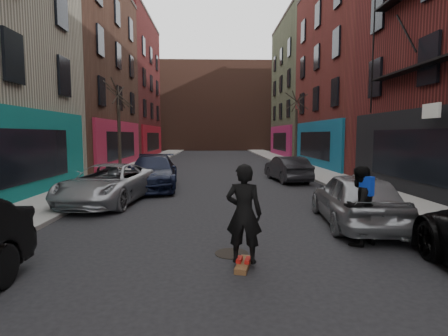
{
  "coord_description": "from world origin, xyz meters",
  "views": [
    {
      "loc": [
        -0.43,
        -3.76,
        2.49
      ],
      "look_at": [
        -0.14,
        5.55,
        1.6
      ],
      "focal_mm": 28.0,
      "sensor_mm": 36.0,
      "label": 1
    }
  ],
  "objects": [
    {
      "name": "building_far",
      "position": [
        0.0,
        56.0,
        7.0
      ],
      "size": [
        40.0,
        10.0,
        14.0
      ],
      "primitive_type": "cube",
      "color": "#47281E",
      "rests_on": "ground"
    },
    {
      "name": "parked_left_far",
      "position": [
        -4.26,
        8.99,
        0.71
      ],
      "size": [
        3.01,
        5.37,
        1.42
      ],
      "primitive_type": "imported",
      "rotation": [
        0.0,
        0.0,
        -0.13
      ],
      "color": "#92949A",
      "rests_on": "ground"
    },
    {
      "name": "parked_left_end",
      "position": [
        -3.2,
        12.34,
        0.77
      ],
      "size": [
        2.61,
        5.45,
        1.53
      ],
      "primitive_type": "imported",
      "rotation": [
        0.0,
        0.0,
        0.09
      ],
      "color": "black",
      "rests_on": "ground"
    },
    {
      "name": "tree_right_far",
      "position": [
        6.2,
        24.0,
        3.53
      ],
      "size": [
        2.0,
        2.0,
        6.8
      ],
      "primitive_type": null,
      "color": "black",
      "rests_on": "sidewalk_right"
    },
    {
      "name": "parked_right_far",
      "position": [
        3.48,
        5.6,
        0.75
      ],
      "size": [
        2.21,
        4.54,
        1.49
      ],
      "primitive_type": "imported",
      "rotation": [
        0.0,
        0.0,
        3.04
      ],
      "color": "gray",
      "rests_on": "ground"
    },
    {
      "name": "tree_left_far",
      "position": [
        -6.2,
        18.0,
        3.38
      ],
      "size": [
        2.0,
        2.0,
        6.5
      ],
      "primitive_type": null,
      "color": "black",
      "rests_on": "sidewalk_left"
    },
    {
      "name": "pedestrian",
      "position": [
        2.85,
        3.85,
        0.91
      ],
      "size": [
        1.09,
        1.01,
        1.79
      ],
      "rotation": [
        0.0,
        0.0,
        3.63
      ],
      "color": "black",
      "rests_on": "ground"
    },
    {
      "name": "parked_right_end",
      "position": [
        3.54,
        14.72,
        0.67
      ],
      "size": [
        1.92,
        4.22,
        1.34
      ],
      "primitive_type": "imported",
      "rotation": [
        0.0,
        0.0,
        3.27
      ],
      "color": "black",
      "rests_on": "ground"
    },
    {
      "name": "skateboarder",
      "position": [
        0.14,
        2.6,
        1.03
      ],
      "size": [
        0.77,
        0.6,
        1.87
      ],
      "primitive_type": "imported",
      "rotation": [
        0.0,
        0.0,
        2.89
      ],
      "color": "black",
      "rests_on": "skateboard"
    },
    {
      "name": "skateboard",
      "position": [
        0.14,
        2.6,
        0.05
      ],
      "size": [
        0.41,
        0.83,
        0.1
      ],
      "primitive_type": "cube",
      "rotation": [
        0.0,
        0.0,
        -0.25
      ],
      "color": "brown",
      "rests_on": "ground"
    },
    {
      "name": "manhole",
      "position": [
        -0.05,
        3.35,
        0.01
      ],
      "size": [
        0.92,
        0.92,
        0.01
      ],
      "primitive_type": "cylinder",
      "rotation": [
        0.0,
        0.0,
        0.41
      ],
      "color": "black",
      "rests_on": "ground"
    },
    {
      "name": "sidewalk_left",
      "position": [
        -6.25,
        30.0,
        0.07
      ],
      "size": [
        2.5,
        84.0,
        0.13
      ],
      "primitive_type": "cube",
      "color": "gray",
      "rests_on": "ground"
    },
    {
      "name": "sidewalk_right",
      "position": [
        6.25,
        30.0,
        0.07
      ],
      "size": [
        2.5,
        84.0,
        0.13
      ],
      "primitive_type": "cube",
      "color": "gray",
      "rests_on": "ground"
    }
  ]
}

